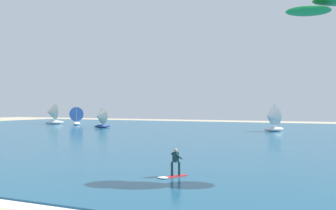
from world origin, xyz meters
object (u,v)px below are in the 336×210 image
(sailboat_mid_left, at_px, (271,119))
(sailboat_center_horizon, at_px, (77,116))
(sailboat_outermost, at_px, (100,118))
(kitesurfer, at_px, (173,167))
(sailboat_anchored_offshore, at_px, (52,114))

(sailboat_mid_left, bearing_deg, sailboat_center_horizon, 174.02)
(sailboat_center_horizon, height_order, sailboat_outermost, sailboat_center_horizon)
(sailboat_center_horizon, xyz_separation_m, sailboat_outermost, (12.03, -8.32, -0.11))
(sailboat_outermost, bearing_deg, sailboat_center_horizon, 145.34)
(kitesurfer, height_order, sailboat_mid_left, sailboat_mid_left)
(sailboat_center_horizon, distance_m, sailboat_outermost, 14.63)
(sailboat_center_horizon, height_order, sailboat_mid_left, sailboat_mid_left)
(kitesurfer, bearing_deg, sailboat_center_horizon, 133.09)
(sailboat_center_horizon, height_order, sailboat_anchored_offshore, sailboat_anchored_offshore)
(sailboat_mid_left, height_order, sailboat_outermost, sailboat_mid_left)
(sailboat_mid_left, height_order, sailboat_anchored_offshore, sailboat_anchored_offshore)
(sailboat_center_horizon, bearing_deg, sailboat_anchored_offshore, 176.41)
(kitesurfer, xyz_separation_m, sailboat_anchored_offshore, (-54.84, 50.91, 1.81))
(sailboat_center_horizon, bearing_deg, sailboat_mid_left, -5.98)
(sailboat_mid_left, distance_m, sailboat_anchored_offshore, 51.18)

